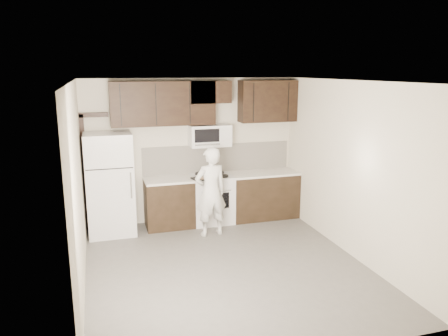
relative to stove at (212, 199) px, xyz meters
name	(u,v)px	position (x,y,z in m)	size (l,w,h in m)	color
floor	(226,266)	(-0.30, -1.94, -0.46)	(4.50, 4.50, 0.00)	#595653
back_wall	(192,150)	(-0.30, 0.31, 0.89)	(4.00, 4.00, 0.00)	beige
ceiling	(226,81)	(-0.30, -1.94, 2.24)	(4.50, 4.50, 0.00)	white
counter_run	(227,198)	(0.30, 0.00, 0.00)	(2.95, 0.64, 0.91)	black
stove	(212,199)	(0.00, 0.00, 0.00)	(0.76, 0.66, 0.94)	silver
backsplash	(218,158)	(0.20, 0.30, 0.72)	(2.90, 0.02, 0.54)	white
upper_cabinets	(204,101)	(-0.09, 0.14, 1.82)	(3.48, 0.35, 0.78)	black
microwave	(210,136)	(0.00, 0.12, 1.19)	(0.76, 0.42, 0.40)	silver
refrigerator	(110,184)	(-1.85, -0.05, 0.44)	(0.80, 0.76, 1.80)	silver
door_trim	(87,162)	(-2.22, 0.27, 0.79)	(0.50, 0.08, 2.12)	black
saucepan	(204,175)	(-0.18, -0.15, 0.51)	(0.28, 0.16, 0.15)	silver
baking_tray	(203,178)	(-0.22, -0.19, 0.46)	(0.37, 0.28, 0.02)	black
pizza	(203,177)	(-0.22, -0.19, 0.48)	(0.25, 0.25, 0.02)	beige
person	(211,192)	(-0.19, -0.64, 0.33)	(0.57, 0.38, 1.57)	white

